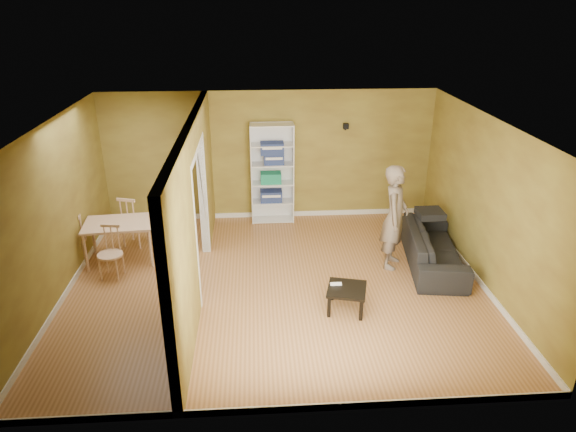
# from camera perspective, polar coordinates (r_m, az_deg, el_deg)

# --- Properties ---
(room_shell) EXTENTS (6.50, 6.50, 6.50)m
(room_shell) POSITION_cam_1_polar(r_m,az_deg,el_deg) (7.68, -1.39, 0.74)
(room_shell) COLOR #B37D4B
(room_shell) RESTS_ON ground
(partition) EXTENTS (0.22, 5.50, 2.60)m
(partition) POSITION_cam_1_polar(r_m,az_deg,el_deg) (7.73, -10.31, 0.50)
(partition) COLOR #A09238
(partition) RESTS_ON ground
(wall_speaker) EXTENTS (0.10, 0.10, 0.10)m
(wall_speaker) POSITION_cam_1_polar(r_m,az_deg,el_deg) (10.21, 6.45, 9.89)
(wall_speaker) COLOR black
(wall_speaker) RESTS_ON room_shell
(sofa) EXTENTS (2.24, 1.20, 0.81)m
(sofa) POSITION_cam_1_polar(r_m,az_deg,el_deg) (9.03, 15.91, -2.82)
(sofa) COLOR black
(sofa) RESTS_ON ground
(person) EXTENTS (0.93, 0.84, 2.08)m
(person) POSITION_cam_1_polar(r_m,az_deg,el_deg) (8.57, 11.86, 0.83)
(person) COLOR slate
(person) RESTS_ON ground
(bookshelf) EXTENTS (0.84, 0.37, 2.00)m
(bookshelf) POSITION_cam_1_polar(r_m,az_deg,el_deg) (10.23, -1.77, 4.81)
(bookshelf) COLOR white
(bookshelf) RESTS_ON ground
(paper_box_navy_a) EXTENTS (0.43, 0.28, 0.22)m
(paper_box_navy_a) POSITION_cam_1_polar(r_m,az_deg,el_deg) (10.34, -1.88, 2.26)
(paper_box_navy_a) COLOR navy
(paper_box_navy_a) RESTS_ON bookshelf
(paper_box_teal) EXTENTS (0.41, 0.26, 0.21)m
(paper_box_teal) POSITION_cam_1_polar(r_m,az_deg,el_deg) (10.21, -1.92, 4.28)
(paper_box_teal) COLOR #12765B
(paper_box_teal) RESTS_ON bookshelf
(paper_box_navy_b) EXTENTS (0.39, 0.25, 0.20)m
(paper_box_navy_b) POSITION_cam_1_polar(r_m,az_deg,el_deg) (10.09, -1.58, 6.37)
(paper_box_navy_b) COLOR navy
(paper_box_navy_b) RESTS_ON bookshelf
(paper_box_navy_c) EXTENTS (0.45, 0.29, 0.23)m
(paper_box_navy_c) POSITION_cam_1_polar(r_m,az_deg,el_deg) (10.02, -1.79, 7.71)
(paper_box_navy_c) COLOR navy
(paper_box_navy_c) RESTS_ON bookshelf
(coffee_table) EXTENTS (0.55, 0.55, 0.36)m
(coffee_table) POSITION_cam_1_polar(r_m,az_deg,el_deg) (7.55, 6.54, -8.30)
(coffee_table) COLOR black
(coffee_table) RESTS_ON ground
(game_controller) EXTENTS (0.17, 0.04, 0.03)m
(game_controller) POSITION_cam_1_polar(r_m,az_deg,el_deg) (7.57, 5.35, -7.52)
(game_controller) COLOR white
(game_controller) RESTS_ON coffee_table
(dining_table) EXTENTS (1.14, 0.76, 0.71)m
(dining_table) POSITION_cam_1_polar(r_m,az_deg,el_deg) (9.18, -18.27, -1.13)
(dining_table) COLOR beige
(dining_table) RESTS_ON ground
(chair_left) EXTENTS (0.49, 0.49, 0.88)m
(chair_left) POSITION_cam_1_polar(r_m,az_deg,el_deg) (9.47, -22.71, -2.31)
(chair_left) COLOR tan
(chair_left) RESTS_ON ground
(chair_near) EXTENTS (0.45, 0.45, 0.88)m
(chair_near) POSITION_cam_1_polar(r_m,az_deg,el_deg) (8.74, -19.18, -3.93)
(chair_near) COLOR tan
(chair_near) RESTS_ON ground
(chair_far) EXTENTS (0.56, 0.56, 0.98)m
(chair_far) POSITION_cam_1_polar(r_m,az_deg,el_deg) (9.73, -16.77, -0.45)
(chair_far) COLOR #CFB386
(chair_far) RESTS_ON ground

